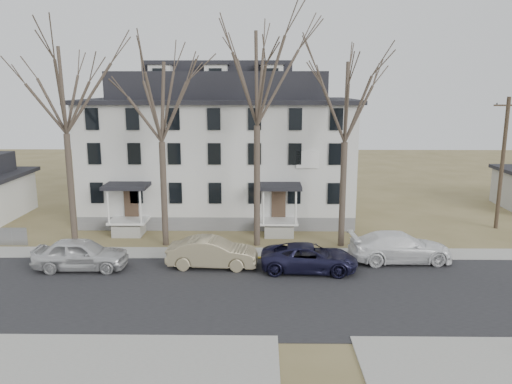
{
  "coord_description": "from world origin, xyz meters",
  "views": [
    {
      "loc": [
        1.35,
        -21.48,
        10.21
      ],
      "look_at": [
        0.95,
        9.0,
        3.73
      ],
      "focal_mm": 35.0,
      "sensor_mm": 36.0,
      "label": 1
    }
  ],
  "objects_px": {
    "tree_mid_right": "(346,96)",
    "car_tan": "(212,253)",
    "utility_pole_far": "(502,162)",
    "car_navy": "(309,258)",
    "tree_far_left": "(63,84)",
    "car_white": "(400,248)",
    "car_silver": "(81,255)",
    "bicycle_left": "(127,227)",
    "tree_mid_left": "(160,96)",
    "boarding_house": "(220,148)",
    "tree_center": "(257,72)"
  },
  "relations": [
    {
      "from": "tree_far_left",
      "to": "car_white",
      "type": "distance_m",
      "value": 22.78
    },
    {
      "from": "tree_center",
      "to": "car_silver",
      "type": "relative_size",
      "value": 2.81
    },
    {
      "from": "tree_mid_right",
      "to": "tree_center",
      "type": "bearing_deg",
      "value": 180.0
    },
    {
      "from": "car_tan",
      "to": "car_navy",
      "type": "xyz_separation_m",
      "value": [
        5.5,
        -0.53,
        -0.09
      ]
    },
    {
      "from": "car_white",
      "to": "tree_mid_left",
      "type": "bearing_deg",
      "value": 75.1
    },
    {
      "from": "car_silver",
      "to": "car_white",
      "type": "bearing_deg",
      "value": -86.01
    },
    {
      "from": "tree_center",
      "to": "bicycle_left",
      "type": "xyz_separation_m",
      "value": [
        -9.13,
        2.3,
        -10.59
      ]
    },
    {
      "from": "tree_mid_left",
      "to": "utility_pole_far",
      "type": "height_order",
      "value": "tree_mid_left"
    },
    {
      "from": "tree_center",
      "to": "utility_pole_far",
      "type": "relative_size",
      "value": 1.55
    },
    {
      "from": "boarding_house",
      "to": "tree_far_left",
      "type": "distance_m",
      "value": 13.12
    },
    {
      "from": "tree_far_left",
      "to": "bicycle_left",
      "type": "distance_m",
      "value": 10.51
    },
    {
      "from": "tree_center",
      "to": "car_silver",
      "type": "height_order",
      "value": "tree_center"
    },
    {
      "from": "bicycle_left",
      "to": "car_silver",
      "type": "bearing_deg",
      "value": 176.47
    },
    {
      "from": "boarding_house",
      "to": "car_silver",
      "type": "bearing_deg",
      "value": -118.43
    },
    {
      "from": "tree_far_left",
      "to": "car_navy",
      "type": "xyz_separation_m",
      "value": [
        14.99,
        -4.68,
        -9.59
      ]
    },
    {
      "from": "tree_far_left",
      "to": "car_white",
      "type": "height_order",
      "value": "tree_far_left"
    },
    {
      "from": "tree_mid_left",
      "to": "utility_pole_far",
      "type": "relative_size",
      "value": 1.34
    },
    {
      "from": "utility_pole_far",
      "to": "bicycle_left",
      "type": "distance_m",
      "value": 27.06
    },
    {
      "from": "bicycle_left",
      "to": "car_navy",
      "type": "bearing_deg",
      "value": -116.97
    },
    {
      "from": "boarding_house",
      "to": "car_silver",
      "type": "distance_m",
      "value": 15.19
    },
    {
      "from": "tree_center",
      "to": "tree_mid_right",
      "type": "distance_m",
      "value": 5.7
    },
    {
      "from": "tree_far_left",
      "to": "car_navy",
      "type": "relative_size",
      "value": 2.54
    },
    {
      "from": "boarding_house",
      "to": "car_silver",
      "type": "xyz_separation_m",
      "value": [
        -6.91,
        -12.76,
        -4.49
      ]
    },
    {
      "from": "tree_far_left",
      "to": "car_white",
      "type": "xyz_separation_m",
      "value": [
        20.49,
        -3.06,
        -9.47
      ]
    },
    {
      "from": "car_silver",
      "to": "car_white",
      "type": "xyz_separation_m",
      "value": [
        18.4,
        1.55,
        -0.02
      ]
    },
    {
      "from": "tree_mid_right",
      "to": "car_white",
      "type": "relative_size",
      "value": 2.12
    },
    {
      "from": "tree_far_left",
      "to": "car_silver",
      "type": "relative_size",
      "value": 2.62
    },
    {
      "from": "car_white",
      "to": "bicycle_left",
      "type": "bearing_deg",
      "value": 70.11
    },
    {
      "from": "tree_mid_right",
      "to": "car_white",
      "type": "bearing_deg",
      "value": -45.62
    },
    {
      "from": "car_silver",
      "to": "car_tan",
      "type": "distance_m",
      "value": 7.42
    },
    {
      "from": "tree_mid_left",
      "to": "car_white",
      "type": "xyz_separation_m",
      "value": [
        14.49,
        -3.06,
        -8.73
      ]
    },
    {
      "from": "tree_mid_right",
      "to": "car_navy",
      "type": "xyz_separation_m",
      "value": [
        -2.51,
        -4.68,
        -8.85
      ]
    },
    {
      "from": "tree_mid_right",
      "to": "utility_pole_far",
      "type": "height_order",
      "value": "tree_mid_right"
    },
    {
      "from": "tree_far_left",
      "to": "tree_mid_right",
      "type": "distance_m",
      "value": 17.52
    },
    {
      "from": "tree_far_left",
      "to": "car_navy",
      "type": "distance_m",
      "value": 18.4
    },
    {
      "from": "boarding_house",
      "to": "bicycle_left",
      "type": "relative_size",
      "value": 11.02
    },
    {
      "from": "utility_pole_far",
      "to": "car_navy",
      "type": "relative_size",
      "value": 1.76
    },
    {
      "from": "car_white",
      "to": "tree_mid_right",
      "type": "bearing_deg",
      "value": 41.39
    },
    {
      "from": "bicycle_left",
      "to": "car_white",
      "type": "bearing_deg",
      "value": -103.96
    },
    {
      "from": "tree_mid_left",
      "to": "car_silver",
      "type": "relative_size",
      "value": 2.43
    },
    {
      "from": "car_navy",
      "to": "bicycle_left",
      "type": "height_order",
      "value": "car_navy"
    },
    {
      "from": "tree_center",
      "to": "bicycle_left",
      "type": "height_order",
      "value": "tree_center"
    },
    {
      "from": "car_silver",
      "to": "bicycle_left",
      "type": "relative_size",
      "value": 2.77
    },
    {
      "from": "utility_pole_far",
      "to": "boarding_house",
      "type": "bearing_deg",
      "value": 169.08
    },
    {
      "from": "tree_center",
      "to": "car_navy",
      "type": "xyz_separation_m",
      "value": [
        2.99,
        -4.68,
        -10.33
      ]
    },
    {
      "from": "car_tan",
      "to": "car_white",
      "type": "xyz_separation_m",
      "value": [
        11.0,
        1.1,
        0.03
      ]
    },
    {
      "from": "tree_mid_right",
      "to": "car_tan",
      "type": "relative_size",
      "value": 2.48
    },
    {
      "from": "tree_mid_left",
      "to": "car_tan",
      "type": "xyz_separation_m",
      "value": [
        3.49,
        -4.15,
        -8.76
      ]
    },
    {
      "from": "tree_mid_left",
      "to": "car_tan",
      "type": "bearing_deg",
      "value": -49.94
    },
    {
      "from": "tree_center",
      "to": "car_white",
      "type": "distance_m",
      "value": 13.63
    }
  ]
}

